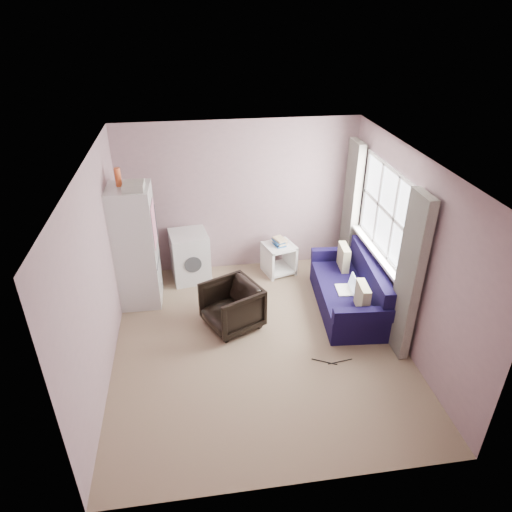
# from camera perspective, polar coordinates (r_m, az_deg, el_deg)

# --- Properties ---
(room) EXTENTS (3.84, 4.24, 2.54)m
(room) POSITION_cam_1_polar(r_m,az_deg,el_deg) (5.55, 0.59, -0.71)
(room) COLOR #897159
(room) RESTS_ON ground
(armchair) EXTENTS (0.89, 0.91, 0.72)m
(armchair) POSITION_cam_1_polar(r_m,az_deg,el_deg) (6.35, -3.05, -6.04)
(armchair) COLOR black
(armchair) RESTS_ON ground
(fridge) EXTENTS (0.66, 0.64, 2.09)m
(fridge) POSITION_cam_1_polar(r_m,az_deg,el_deg) (6.81, -14.98, 1.18)
(fridge) COLOR #BEBEBE
(fridge) RESTS_ON ground
(washing_machine) EXTENTS (0.66, 0.66, 0.82)m
(washing_machine) POSITION_cam_1_polar(r_m,az_deg,el_deg) (7.46, -8.28, 0.10)
(washing_machine) COLOR #BEBEBE
(washing_machine) RESTS_ON ground
(side_table) EXTENTS (0.58, 0.58, 0.64)m
(side_table) POSITION_cam_1_polar(r_m,az_deg,el_deg) (7.62, 2.87, -0.05)
(side_table) COLOR silver
(side_table) RESTS_ON ground
(sofa) EXTENTS (0.95, 1.83, 0.79)m
(sofa) POSITION_cam_1_polar(r_m,az_deg,el_deg) (6.87, 11.78, -4.38)
(sofa) COLOR #110B35
(sofa) RESTS_ON ground
(window_dressing) EXTENTS (0.17, 2.62, 2.18)m
(window_dressing) POSITION_cam_1_polar(r_m,az_deg,el_deg) (6.67, 14.79, 2.28)
(window_dressing) COLOR white
(window_dressing) RESTS_ON ground
(floor_cables) EXTENTS (0.52, 0.16, 0.01)m
(floor_cables) POSITION_cam_1_polar(r_m,az_deg,el_deg) (6.05, 9.52, -12.89)
(floor_cables) COLOR black
(floor_cables) RESTS_ON ground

